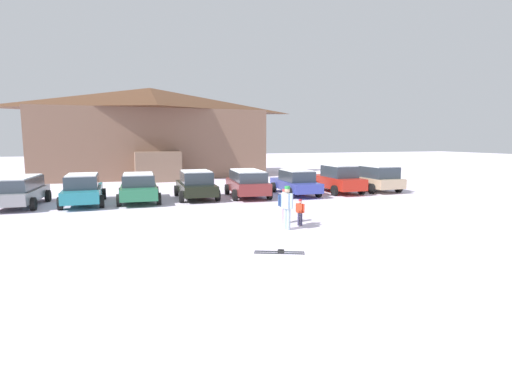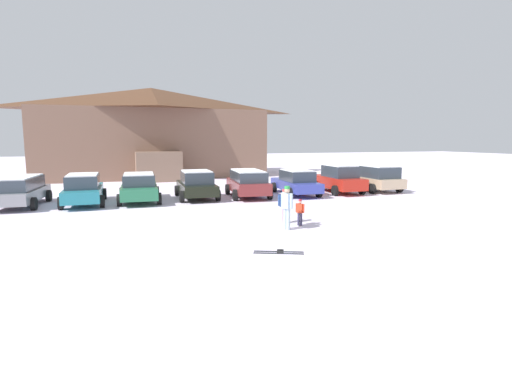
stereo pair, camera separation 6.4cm
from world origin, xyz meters
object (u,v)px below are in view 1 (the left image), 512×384
Objects in this scene: parked_beige_suv at (373,177)px; skier_adult_in_blue_parka at (287,205)px; parked_red_sedan at (338,179)px; skier_child_in_red_jacket at (300,211)px; parked_teal_hatchback at (83,189)px; parked_grey_wagon at (18,190)px; skier_teen_in_navy_coat at (284,204)px; parked_black_sedan at (196,184)px; ski_lodge at (151,132)px; parked_maroon_van at (247,182)px; parked_green_coupe at (139,187)px; parked_blue_hatchback at (296,182)px; pair_of_skis at (280,252)px.

skier_adult_in_blue_parka is at bearing -138.73° from parked_beige_suv.
skier_child_in_red_jacket is at bearing -128.53° from parked_red_sedan.
parked_teal_hatchback is 2.83× the size of skier_adult_in_blue_parka.
parked_grey_wagon is at bearing 173.87° from parked_teal_hatchback.
parked_black_sedan is at bearing 105.02° from skier_teen_in_navy_coat.
parked_maroon_van is (4.20, -16.11, -3.20)m from ski_lodge.
parked_green_coupe is (-1.98, -15.88, -3.27)m from ski_lodge.
parked_teal_hatchback is 1.07× the size of parked_beige_suv.
parked_teal_hatchback is 1.06× the size of parked_red_sedan.
pair_of_skis is at bearing -116.66° from parked_blue_hatchback.
parked_red_sedan reaches higher than parked_teal_hatchback.
ski_lodge is 4.21× the size of parked_grey_wagon.
parked_black_sedan reaches higher than parked_teal_hatchback.
skier_child_in_red_jacket is 0.69× the size of pair_of_skis.
parked_grey_wagon is at bearing 177.56° from parked_maroon_van.
ski_lodge is at bearing 94.39° from parked_black_sedan.
parked_blue_hatchback is 1.05× the size of parked_red_sedan.
parked_green_coupe is 12.31m from parked_red_sedan.
ski_lodge reaches higher than parked_black_sedan.
parked_teal_hatchback reaches higher than skier_teen_in_navy_coat.
parked_teal_hatchback is 6.00m from parked_black_sedan.
parked_green_coupe reaches higher than parked_blue_hatchback.
parked_beige_suv is at bearing 0.84° from parked_maroon_van.
skier_child_in_red_jacket is 4.04m from pair_of_skis.
parked_teal_hatchback is 15.12m from parked_red_sedan.
parked_blue_hatchback is at bearing -4.04° from parked_black_sedan.
parked_blue_hatchback is at bearing 62.35° from skier_teen_in_navy_coat.
parked_green_coupe is at bearing 179.06° from parked_red_sedan.
parked_maroon_van reaches higher than parked_blue_hatchback.
parked_blue_hatchback is 4.48× the size of skier_child_in_red_jacket.
ski_lodge is 16.33m from parked_green_coupe.
parked_green_coupe is at bearing 119.12° from skier_adult_in_blue_parka.
skier_teen_in_navy_coat is (11.19, -8.11, -0.05)m from parked_grey_wagon.
parked_green_coupe is at bearing -177.56° from parked_black_sedan.
parked_teal_hatchback is 1.01× the size of parked_blue_hatchback.
parked_red_sedan is at bearing 47.56° from skier_teen_in_navy_coat.
parked_teal_hatchback is at bearing 179.82° from parked_beige_suv.
parked_maroon_van is (8.99, -0.19, 0.05)m from parked_teal_hatchback.
parked_green_coupe is 3.34× the size of skier_teen_in_navy_coat.
parked_grey_wagon is 18.17m from parked_red_sedan.
parked_grey_wagon is 20.90m from parked_beige_suv.
skier_teen_in_navy_coat is 1.17m from skier_adult_in_blue_parka.
parked_green_coupe is 1.06× the size of parked_red_sedan.
parked_red_sedan reaches higher than parked_blue_hatchback.
skier_child_in_red_jacket reaches higher than pair_of_skis.
parked_blue_hatchback reaches higher than pair_of_skis.
parked_black_sedan is 9.12m from parked_red_sedan.
parked_beige_suv reaches higher than skier_adult_in_blue_parka.
parked_grey_wagon is 15.27m from pair_of_skis.
parked_maroon_van is 2.68× the size of skier_adult_in_blue_parka.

